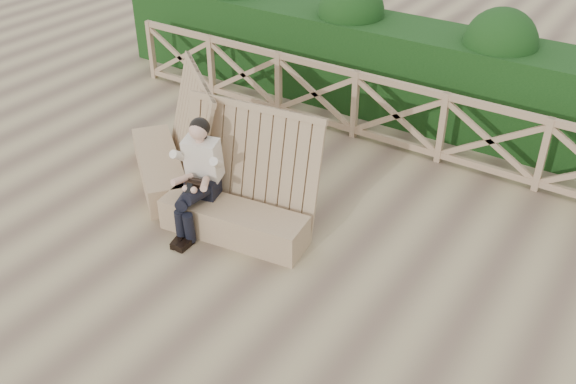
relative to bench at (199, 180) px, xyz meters
The scene contains 5 objects.
ground 1.65m from the bench, 24.43° to the right, with size 60.00×60.00×0.00m, color brown.
bench is the anchor object (origin of this frame).
woman 0.59m from the bench, 47.03° to the right, with size 0.52×0.96×1.45m.
guardrail 3.19m from the bench, 62.73° to the left, with size 10.10×0.09×1.10m.
hedge 4.31m from the bench, 70.09° to the left, with size 12.00×1.20×1.50m, color black.
Camera 1 is at (3.44, -4.61, 4.79)m, focal length 40.00 mm.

